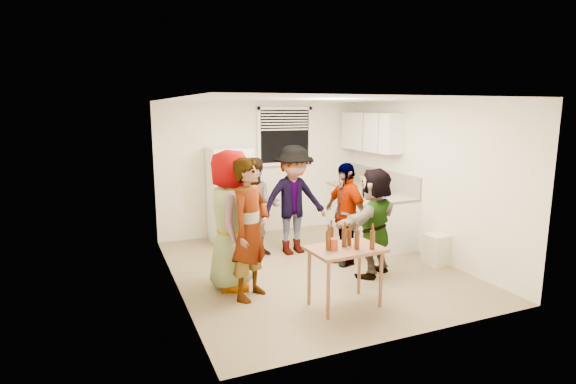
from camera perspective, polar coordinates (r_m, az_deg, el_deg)
name	(u,v)px	position (r m, az deg, el deg)	size (l,w,h in m)	color
room	(313,268)	(6.88, 3.17, -9.66)	(4.00, 4.50, 2.50)	white
window	(285,136)	(8.68, -0.41, 7.08)	(1.12, 0.10, 1.06)	white
refrigerator	(230,195)	(8.11, -7.38, -0.38)	(0.70, 0.70, 1.70)	white
counter_lower	(368,214)	(8.52, 10.15, -2.81)	(0.60, 2.20, 0.86)	white
countertop	(369,191)	(8.43, 10.25, 0.17)	(0.64, 2.22, 0.04)	beige
backsplash	(382,179)	(8.56, 11.90, 1.62)	(0.03, 2.20, 0.36)	beige
upper_cabinets	(371,132)	(8.55, 10.49, 7.52)	(0.34, 1.60, 0.70)	white
kettle	(369,190)	(8.35, 10.22, 0.20)	(0.22, 0.18, 0.18)	silver
paper_towel	(381,194)	(8.07, 11.79, -0.21)	(0.12, 0.12, 0.26)	white
wine_bottle	(350,183)	(9.11, 7.84, 1.14)	(0.08, 0.08, 0.30)	black
beer_bottle_counter	(383,196)	(7.90, 11.93, -0.45)	(0.06, 0.06, 0.23)	#47230C
blue_cup	(384,197)	(7.76, 12.05, -0.65)	(0.10, 0.10, 0.13)	#1011B3
picture_frame	(364,180)	(8.98, 9.57, 1.47)	(0.02, 0.19, 0.16)	#E1DE54
trash_bin	(436,249)	(7.33, 18.32, -6.85)	(0.32, 0.32, 0.48)	silver
serving_table	(344,305)	(5.71, 7.14, -14.11)	(0.87, 0.58, 0.74)	brown
beer_bottle_table	(349,246)	(5.53, 7.77, -6.76)	(0.05, 0.05, 0.21)	#47230C
red_cup	(334,250)	(5.36, 5.82, -7.28)	(0.10, 0.10, 0.13)	#AC3914
guest_grey	(232,286)	(6.27, -7.13, -11.77)	(0.91, 1.86, 0.59)	gray
guest_stripe	(251,297)	(5.93, -4.69, -13.10)	(0.65, 1.79, 0.43)	#141933
guest_back_left	(257,255)	(7.49, -3.91, -7.97)	(0.78, 1.61, 0.61)	brown
guest_back_right	(293,253)	(7.58, 0.70, -7.71)	(1.16, 1.80, 0.67)	#48474C
guest_black	(344,263)	(7.16, 7.13, -8.90)	(0.92, 1.58, 0.39)	black
guest_orange	(372,274)	(6.75, 10.67, -10.23)	(1.45, 1.57, 0.46)	#F27E61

